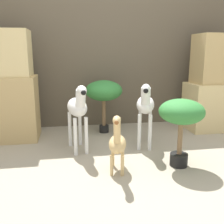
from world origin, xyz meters
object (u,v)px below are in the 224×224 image
Objects in this scene: zebra_left at (78,108)px; potted_palm_back at (181,116)px; potted_palm_front at (104,92)px; zebra_right at (145,105)px; giraffe_figurine at (117,143)px.

zebra_left reaches higher than potted_palm_back.
potted_palm_front is (0.35, 0.60, 0.07)m from zebra_left.
zebra_right reaches higher than giraffe_figurine.
potted_palm_back is (0.17, -0.53, 0.01)m from zebra_right.
zebra_right is at bearing 107.60° from potted_palm_back.
zebra_right is 0.56m from potted_palm_back.
potted_palm_front is at bearing 121.92° from zebra_right.
potted_palm_front reaches higher than giraffe_figurine.
giraffe_figurine is (0.31, -0.56, -0.19)m from zebra_left.
zebra_left is at bearing -120.19° from potted_palm_front.
zebra_left is 1.31× the size of giraffe_figurine.
potted_palm_back reaches higher than giraffe_figurine.
giraffe_figurine is at bearing -92.10° from potted_palm_front.
zebra_left is (-0.72, -0.01, 0.00)m from zebra_right.
zebra_left is 0.67m from giraffe_figurine.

